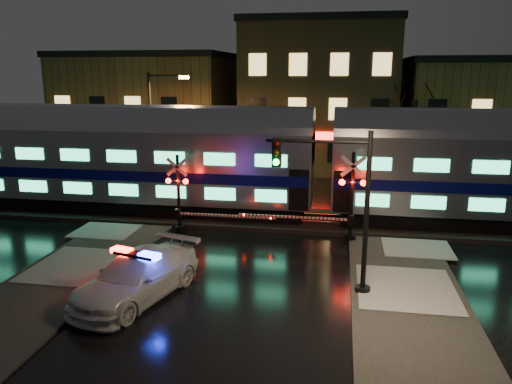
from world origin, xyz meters
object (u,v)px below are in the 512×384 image
at_px(police_car, 137,277).
at_px(streetlight, 155,127).
at_px(crossing_signal_left, 185,201).
at_px(traffic_light, 340,210).
at_px(crossing_signal_right, 344,205).

distance_m(police_car, streetlight, 15.33).
bearing_deg(streetlight, crossing_signal_left, -59.26).
distance_m(traffic_light, streetlight, 17.08).
relative_size(police_car, streetlight, 0.76).
bearing_deg(police_car, streetlight, 123.83).
xyz_separation_m(police_car, crossing_signal_left, (-0.56, 7.46, 0.81)).
bearing_deg(streetlight, crossing_signal_right, -29.70).
xyz_separation_m(crossing_signal_right, streetlight, (-11.73, 6.69, 2.74)).
relative_size(crossing_signal_right, traffic_light, 1.02).
height_order(police_car, traffic_light, traffic_light).
bearing_deg(crossing_signal_right, streetlight, 150.30).
bearing_deg(streetlight, traffic_light, -47.39).
relative_size(police_car, crossing_signal_left, 1.07).
xyz_separation_m(police_car, crossing_signal_right, (7.18, 7.47, 0.96)).
height_order(police_car, crossing_signal_right, crossing_signal_right).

